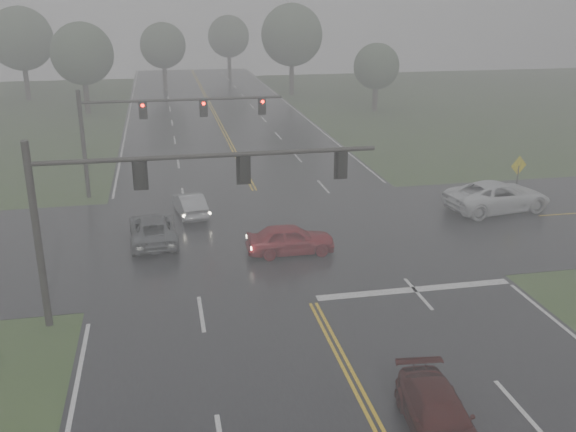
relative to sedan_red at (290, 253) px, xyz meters
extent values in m
cube|color=black|center=(-0.17, 0.60, 0.00)|extent=(18.00, 160.00, 0.02)
cube|color=black|center=(-0.17, 2.60, 0.00)|extent=(120.00, 14.00, 0.02)
cube|color=silver|center=(4.33, -5.00, 0.00)|extent=(8.50, 0.50, 0.01)
imported|color=maroon|center=(0.00, 0.00, 0.00)|extent=(4.24, 1.72, 1.44)
imported|color=#979A9E|center=(-4.43, 6.63, 0.00)|extent=(1.91, 4.06, 1.29)
imported|color=#4B4E52|center=(-6.47, 2.81, 0.00)|extent=(2.49, 4.99, 1.36)
imported|color=silver|center=(12.96, 4.01, 0.00)|extent=(6.46, 3.66, 1.70)
cylinder|color=black|center=(-10.37, -5.12, 3.55)|extent=(0.28, 0.28, 7.10)
cylinder|color=black|center=(-10.37, -5.12, 6.31)|extent=(0.18, 0.18, 0.79)
cylinder|color=black|center=(-4.08, -5.12, 6.26)|extent=(12.58, 0.18, 0.18)
cube|color=black|center=(-6.59, -5.12, 5.67)|extent=(0.34, 0.28, 1.04)
cube|color=black|center=(-6.59, -4.96, 5.67)|extent=(0.54, 0.03, 1.23)
cube|color=black|center=(-2.82, -5.12, 5.67)|extent=(0.34, 0.28, 1.04)
cube|color=black|center=(-2.82, -4.96, 5.67)|extent=(0.54, 0.03, 1.23)
cube|color=black|center=(0.96, -5.12, 5.67)|extent=(0.34, 0.28, 1.04)
cube|color=black|center=(0.96, -4.96, 5.67)|extent=(0.54, 0.03, 1.23)
cylinder|color=black|center=(-10.37, 11.28, 3.29)|extent=(0.26, 0.26, 6.58)
cylinder|color=black|center=(-10.37, 11.28, 5.85)|extent=(0.16, 0.16, 0.73)
cylinder|color=black|center=(-4.32, 11.28, 5.80)|extent=(12.08, 0.16, 0.16)
cube|color=black|center=(-6.74, 11.28, 5.25)|extent=(0.31, 0.26, 0.96)
cube|color=black|center=(-6.74, 11.42, 5.25)|extent=(0.50, 0.03, 1.14)
cylinder|color=#FF0C05|center=(-6.74, 11.13, 5.55)|extent=(0.20, 0.05, 0.20)
cube|color=black|center=(-3.12, 11.28, 5.25)|extent=(0.31, 0.26, 0.96)
cube|color=black|center=(-3.12, 11.42, 5.25)|extent=(0.50, 0.03, 1.14)
cylinder|color=#FF0C05|center=(-3.12, 11.13, 5.55)|extent=(0.20, 0.05, 0.20)
cube|color=black|center=(0.51, 11.28, 5.25)|extent=(0.31, 0.26, 0.96)
cube|color=black|center=(0.51, 11.42, 5.25)|extent=(0.50, 0.03, 1.14)
cylinder|color=#FF0C05|center=(0.51, 11.13, 5.55)|extent=(0.20, 0.05, 0.20)
cylinder|color=black|center=(14.90, 5.34, 1.11)|extent=(0.07, 0.07, 2.23)
cube|color=#D9C60C|center=(14.90, 5.38, 2.23)|extent=(1.15, 0.31, 1.17)
cylinder|color=#352C22|center=(-13.13, 41.72, 1.77)|extent=(0.56, 0.56, 3.54)
sphere|color=#364A31|center=(-13.13, 41.72, 6.10)|extent=(6.30, 6.30, 6.30)
cylinder|color=#352C22|center=(10.36, 50.10, 2.08)|extent=(0.57, 0.57, 4.16)
sphere|color=#364A31|center=(10.36, 50.10, 7.16)|extent=(7.39, 7.39, 7.39)
cylinder|color=#352C22|center=(-4.84, 57.76, 1.63)|extent=(0.56, 0.56, 3.26)
sphere|color=#364A31|center=(-4.84, 57.76, 5.61)|extent=(5.79, 5.79, 5.79)
cylinder|color=#352C22|center=(16.85, 37.47, 1.35)|extent=(0.57, 0.57, 2.70)
sphere|color=#364A31|center=(16.85, 37.47, 4.66)|extent=(4.81, 4.81, 4.81)
cylinder|color=#352C22|center=(-20.82, 52.39, 2.03)|extent=(0.58, 0.58, 4.06)
sphere|color=#364A31|center=(-20.82, 52.39, 6.99)|extent=(7.22, 7.22, 7.22)
cylinder|color=#352C22|center=(4.88, 69.56, 1.72)|extent=(0.57, 0.57, 3.43)
sphere|color=#364A31|center=(4.88, 69.56, 5.91)|extent=(6.10, 6.10, 6.10)
camera|label=1|loc=(-5.74, -28.03, 11.85)|focal=40.00mm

